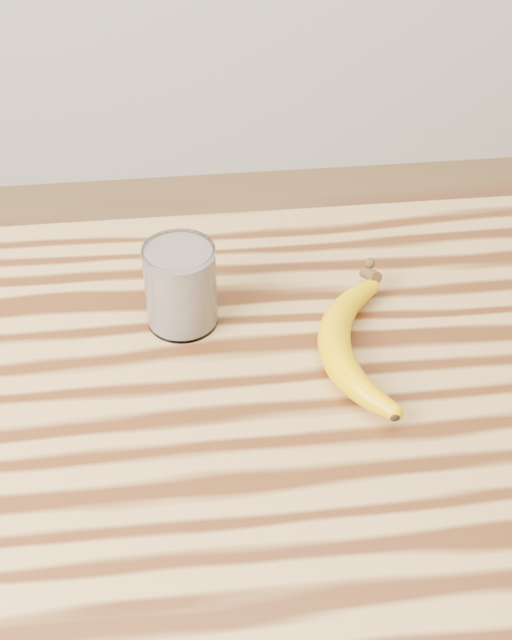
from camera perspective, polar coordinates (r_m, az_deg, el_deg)
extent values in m
cube|color=#B28749|center=(1.02, -6.88, -6.98)|extent=(1.20, 0.80, 0.04)
cylinder|color=brown|center=(1.66, 13.30, -7.26)|extent=(0.06, 0.06, 0.86)
cylinder|color=white|center=(1.09, -4.84, 2.17)|extent=(0.09, 0.09, 0.11)
torus|color=white|center=(1.06, -5.00, 4.47)|extent=(0.09, 0.09, 0.00)
cylinder|color=silver|center=(1.09, -4.83, 2.10)|extent=(0.08, 0.08, 0.10)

